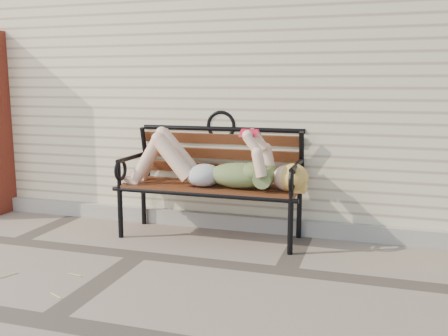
% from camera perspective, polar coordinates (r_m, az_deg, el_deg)
% --- Properties ---
extents(ground, '(80.00, 80.00, 0.00)m').
position_cam_1_polar(ground, '(4.35, -9.68, -9.78)').
color(ground, '#7C6D5F').
rests_on(ground, ground).
extents(house_wall, '(8.00, 4.00, 3.00)m').
position_cam_1_polar(house_wall, '(6.91, 1.38, 10.15)').
color(house_wall, beige).
rests_on(house_wall, ground).
extents(foundation_strip, '(8.00, 0.10, 0.15)m').
position_cam_1_polar(foundation_strip, '(5.17, -4.85, -5.66)').
color(foundation_strip, '#9F9B90').
rests_on(foundation_strip, ground).
extents(garden_bench, '(1.82, 0.73, 1.18)m').
position_cam_1_polar(garden_bench, '(4.71, -1.23, 0.17)').
color(garden_bench, black).
rests_on(garden_bench, ground).
extents(reading_woman, '(1.72, 0.39, 0.54)m').
position_cam_1_polar(reading_woman, '(4.56, -1.62, 0.36)').
color(reading_woman, '#0A3649').
rests_on(reading_woman, ground).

